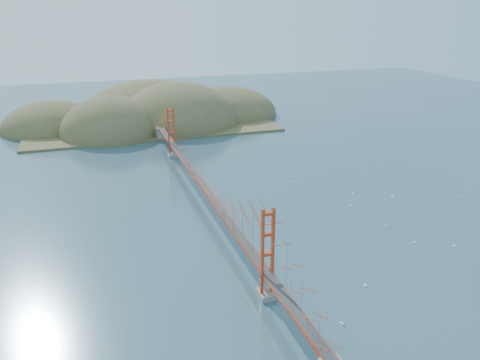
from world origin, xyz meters
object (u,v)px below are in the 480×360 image
object	(u,v)px
sailboat_2	(454,246)
bridge	(203,167)
sailboat_0	(386,225)
sailboat_1	(280,186)

from	to	relation	value
sailboat_2	bridge	bearing A→B (deg)	138.51
sailboat_0	sailboat_1	xyz separation A→B (m)	(-9.22, 21.66, 0.02)
sailboat_1	sailboat_2	size ratio (longest dim) A/B	0.98
sailboat_1	bridge	bearing A→B (deg)	-167.95
sailboat_1	sailboat_2	bearing A→B (deg)	-64.69
bridge	sailboat_2	bearing A→B (deg)	-41.49
bridge	sailboat_2	world-z (taller)	bridge
bridge	sailboat_0	distance (m)	32.07
bridge	sailboat_0	xyz separation A→B (m)	(25.50, -18.19, -6.87)
sailboat_2	sailboat_0	bearing A→B (deg)	120.35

